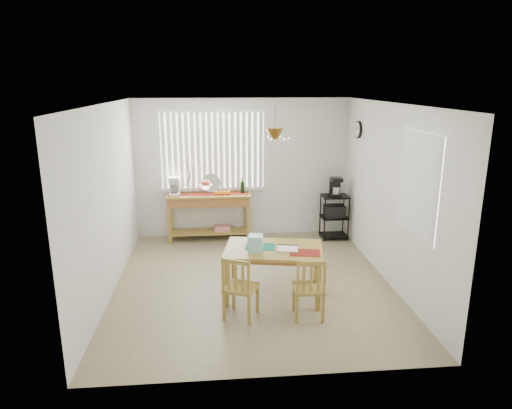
{
  "coord_description": "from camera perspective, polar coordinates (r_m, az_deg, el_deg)",
  "views": [
    {
      "loc": [
        -0.53,
        -6.21,
        2.88
      ],
      "look_at": [
        0.1,
        0.55,
        1.05
      ],
      "focal_mm": 32.0,
      "sensor_mm": 36.0,
      "label": 1
    }
  ],
  "objects": [
    {
      "name": "dining_table",
      "position": [
        6.23,
        2.21,
        -6.17
      ],
      "size": [
        1.44,
        1.07,
        0.7
      ],
      "color": "#A78838",
      "rests_on": "ground"
    },
    {
      "name": "wire_cart",
      "position": [
        8.69,
        9.77,
        -1.02
      ],
      "size": [
        0.49,
        0.39,
        0.84
      ],
      "color": "black",
      "rests_on": "ground"
    },
    {
      "name": "cart_items",
      "position": [
        8.57,
        9.9,
        2.16
      ],
      "size": [
        0.2,
        0.24,
        0.34
      ],
      "color": "black",
      "rests_on": "wire_cart"
    },
    {
      "name": "room_shell",
      "position": [
        6.36,
        -0.43,
        4.31
      ],
      "size": [
        4.2,
        4.7,
        2.7
      ],
      "color": "silver",
      "rests_on": "ground"
    },
    {
      "name": "table_items",
      "position": [
        6.08,
        0.97,
        -5.08
      ],
      "size": [
        1.0,
        0.64,
        0.22
      ],
      "color": "#157861",
      "rests_on": "dining_table"
    },
    {
      "name": "chair_left",
      "position": [
        5.76,
        -2.03,
        -10.37
      ],
      "size": [
        0.51,
        0.51,
        0.83
      ],
      "color": "#A78838",
      "rests_on": "ground"
    },
    {
      "name": "sideboard_items",
      "position": [
        8.45,
        -7.54,
        2.17
      ],
      "size": [
        1.47,
        0.37,
        0.67
      ],
      "color": "maroon",
      "rests_on": "sideboard"
    },
    {
      "name": "sideboard",
      "position": [
        8.52,
        -5.83,
        -0.14
      ],
      "size": [
        1.55,
        0.44,
        0.87
      ],
      "color": "#A78838",
      "rests_on": "ground"
    },
    {
      "name": "chair_right",
      "position": [
        5.79,
        6.63,
        -10.41
      ],
      "size": [
        0.4,
        0.4,
        0.82
      ],
      "color": "#A78838",
      "rests_on": "ground"
    },
    {
      "name": "ground",
      "position": [
        6.87,
        -0.41,
        -9.75
      ],
      "size": [
        4.0,
        4.5,
        0.01
      ],
      "primitive_type": "cube",
      "color": "gray"
    }
  ]
}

